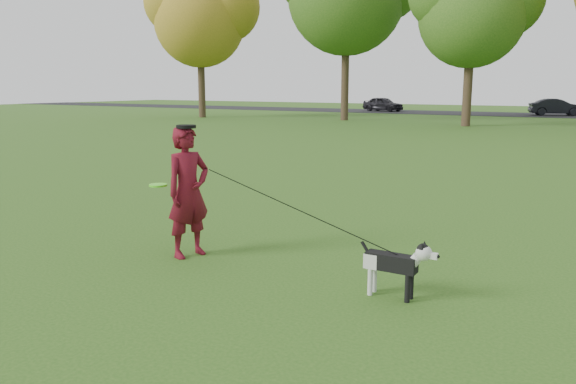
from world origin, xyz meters
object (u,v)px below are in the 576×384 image
Objects in this scene: car_left at (383,104)px; dog at (397,262)px; car_mid at (556,107)px; man at (188,192)px.

dog is at bearing -143.13° from car_left.
dog is 40.72m from car_mid.
car_left is 13.53m from car_mid.
man reaches higher than dog.
car_mid is at bearing 14.47° from man.
car_mid is at bearing -74.58° from car_left.
dog is 0.24× the size of car_left.
car_left is (-13.13, 40.59, -0.22)m from man.
car_mid reaches higher than dog.
dog is 0.23× the size of car_mid.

